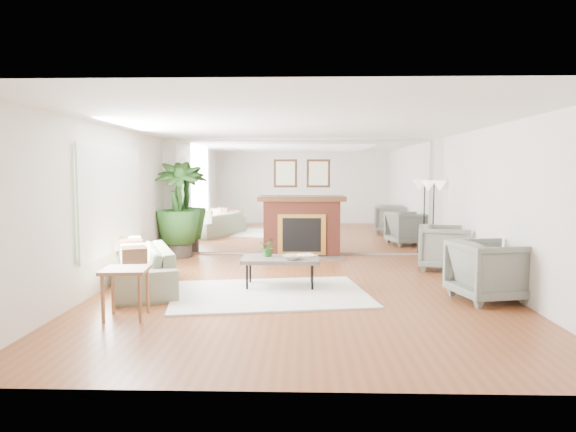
{
  "coord_description": "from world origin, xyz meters",
  "views": [
    {
      "loc": [
        0.02,
        -7.51,
        1.77
      ],
      "look_at": [
        -0.21,
        0.6,
        1.08
      ],
      "focal_mm": 32.0,
      "sensor_mm": 36.0,
      "label": 1
    }
  ],
  "objects_px": {
    "armchair_back": "(444,247)",
    "floor_lamp": "(434,192)",
    "coffee_table": "(280,260)",
    "potted_ficus": "(177,206)",
    "armchair_front": "(490,271)",
    "fireplace": "(302,225)",
    "sofa": "(141,268)",
    "side_table": "(125,276)"
  },
  "relations": [
    {
      "from": "armchair_back",
      "to": "floor_lamp",
      "type": "distance_m",
      "value": 1.55
    },
    {
      "from": "coffee_table",
      "to": "potted_ficus",
      "type": "bearing_deg",
      "value": 128.7
    },
    {
      "from": "armchair_front",
      "to": "potted_ficus",
      "type": "bearing_deg",
      "value": 42.93
    },
    {
      "from": "coffee_table",
      "to": "potted_ficus",
      "type": "height_order",
      "value": "potted_ficus"
    },
    {
      "from": "armchair_back",
      "to": "fireplace",
      "type": "bearing_deg",
      "value": 75.03
    },
    {
      "from": "sofa",
      "to": "floor_lamp",
      "type": "distance_m",
      "value": 6.01
    },
    {
      "from": "coffee_table",
      "to": "armchair_front",
      "type": "bearing_deg",
      "value": -13.63
    },
    {
      "from": "armchair_front",
      "to": "armchair_back",
      "type": "bearing_deg",
      "value": -12.74
    },
    {
      "from": "side_table",
      "to": "coffee_table",
      "type": "bearing_deg",
      "value": 43.01
    },
    {
      "from": "fireplace",
      "to": "side_table",
      "type": "distance_m",
      "value": 5.15
    },
    {
      "from": "coffee_table",
      "to": "fireplace",
      "type": "bearing_deg",
      "value": 83.87
    },
    {
      "from": "potted_ficus",
      "to": "coffee_table",
      "type": "bearing_deg",
      "value": -51.3
    },
    {
      "from": "armchair_front",
      "to": "floor_lamp",
      "type": "bearing_deg",
      "value": -14.37
    },
    {
      "from": "floor_lamp",
      "to": "coffee_table",
      "type": "bearing_deg",
      "value": -137.24
    },
    {
      "from": "side_table",
      "to": "floor_lamp",
      "type": "height_order",
      "value": "floor_lamp"
    },
    {
      "from": "armchair_back",
      "to": "coffee_table",
      "type": "bearing_deg",
      "value": 132.1
    },
    {
      "from": "armchair_front",
      "to": "potted_ficus",
      "type": "relative_size",
      "value": 0.46
    },
    {
      "from": "fireplace",
      "to": "floor_lamp",
      "type": "height_order",
      "value": "fireplace"
    },
    {
      "from": "armchair_back",
      "to": "side_table",
      "type": "height_order",
      "value": "armchair_back"
    },
    {
      "from": "sofa",
      "to": "floor_lamp",
      "type": "relative_size",
      "value": 1.36
    },
    {
      "from": "armchair_front",
      "to": "floor_lamp",
      "type": "distance_m",
      "value": 3.63
    },
    {
      "from": "sofa",
      "to": "side_table",
      "type": "height_order",
      "value": "sofa"
    },
    {
      "from": "fireplace",
      "to": "coffee_table",
      "type": "bearing_deg",
      "value": -96.13
    },
    {
      "from": "side_table",
      "to": "potted_ficus",
      "type": "height_order",
      "value": "potted_ficus"
    },
    {
      "from": "side_table",
      "to": "floor_lamp",
      "type": "bearing_deg",
      "value": 42.86
    },
    {
      "from": "coffee_table",
      "to": "side_table",
      "type": "xyz_separation_m",
      "value": [
        -1.81,
        -1.69,
        0.08
      ]
    },
    {
      "from": "potted_ficus",
      "to": "fireplace",
      "type": "bearing_deg",
      "value": 3.5
    },
    {
      "from": "potted_ficus",
      "to": "floor_lamp",
      "type": "relative_size",
      "value": 1.25
    },
    {
      "from": "fireplace",
      "to": "side_table",
      "type": "height_order",
      "value": "fireplace"
    },
    {
      "from": "fireplace",
      "to": "sofa",
      "type": "distance_m",
      "value": 3.98
    },
    {
      "from": "armchair_front",
      "to": "floor_lamp",
      "type": "relative_size",
      "value": 0.58
    },
    {
      "from": "coffee_table",
      "to": "armchair_front",
      "type": "relative_size",
      "value": 1.27
    },
    {
      "from": "fireplace",
      "to": "armchair_front",
      "type": "xyz_separation_m",
      "value": [
        2.6,
        -3.71,
        -0.24
      ]
    },
    {
      "from": "fireplace",
      "to": "sofa",
      "type": "height_order",
      "value": "fireplace"
    },
    {
      "from": "armchair_back",
      "to": "armchair_front",
      "type": "height_order",
      "value": "armchair_front"
    },
    {
      "from": "side_table",
      "to": "armchair_front",
      "type": "bearing_deg",
      "value": 11.69
    },
    {
      "from": "potted_ficus",
      "to": "side_table",
      "type": "bearing_deg",
      "value": -84.09
    },
    {
      "from": "potted_ficus",
      "to": "floor_lamp",
      "type": "xyz_separation_m",
      "value": [
        5.3,
        -0.05,
        0.3
      ]
    },
    {
      "from": "fireplace",
      "to": "coffee_table",
      "type": "height_order",
      "value": "fireplace"
    },
    {
      "from": "fireplace",
      "to": "coffee_table",
      "type": "xyz_separation_m",
      "value": [
        -0.32,
        -3.0,
        -0.23
      ]
    },
    {
      "from": "coffee_table",
      "to": "sofa",
      "type": "distance_m",
      "value": 2.13
    },
    {
      "from": "sofa",
      "to": "armchair_front",
      "type": "height_order",
      "value": "armchair_front"
    }
  ]
}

